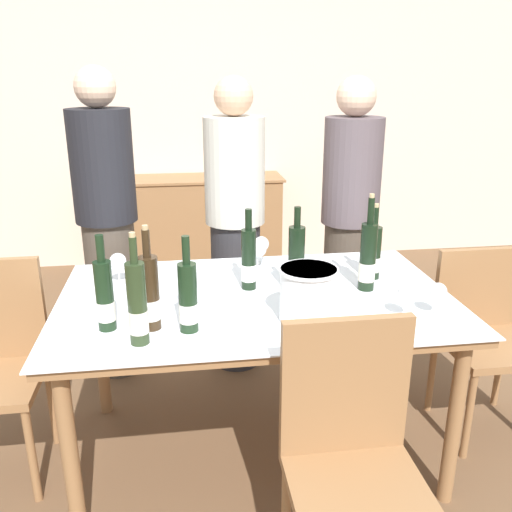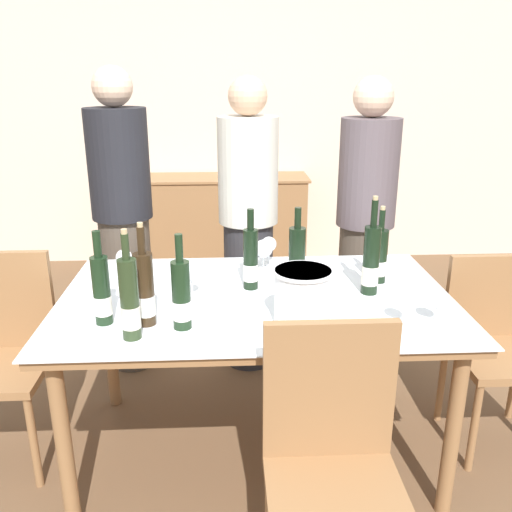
# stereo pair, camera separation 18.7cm
# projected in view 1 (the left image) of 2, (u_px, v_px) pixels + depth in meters

# --- Properties ---
(ground_plane) EXTENTS (12.00, 12.00, 0.00)m
(ground_plane) POSITION_uv_depth(u_px,v_px,m) (256.00, 449.00, 2.53)
(ground_plane) COLOR brown
(back_wall) EXTENTS (8.00, 0.10, 2.80)m
(back_wall) POSITION_uv_depth(u_px,v_px,m) (211.00, 105.00, 4.70)
(back_wall) COLOR beige
(back_wall) RESTS_ON ground_plane
(sideboard_cabinet) EXTENTS (1.61, 0.46, 0.82)m
(sideboard_cabinet) POSITION_uv_depth(u_px,v_px,m) (190.00, 224.00, 4.72)
(sideboard_cabinet) COLOR #996B42
(sideboard_cabinet) RESTS_ON ground_plane
(dining_table) EXTENTS (1.64, 1.02, 0.77)m
(dining_table) POSITION_uv_depth(u_px,v_px,m) (256.00, 312.00, 2.30)
(dining_table) COLOR #996B42
(dining_table) RESTS_ON ground_plane
(ice_bucket) EXTENTS (0.22, 0.22, 0.21)m
(ice_bucket) POSITION_uv_depth(u_px,v_px,m) (308.00, 294.00, 2.02)
(ice_bucket) COLOR white
(ice_bucket) RESTS_ON dining_table
(wine_bottle_0) EXTENTS (0.07, 0.07, 0.35)m
(wine_bottle_0) POSITION_uv_depth(u_px,v_px,m) (373.00, 254.00, 2.45)
(wine_bottle_0) COLOR black
(wine_bottle_0) RESTS_ON dining_table
(wine_bottle_1) EXTENTS (0.07, 0.07, 0.36)m
(wine_bottle_1) POSITION_uv_depth(u_px,v_px,m) (188.00, 299.00, 1.94)
(wine_bottle_1) COLOR black
(wine_bottle_1) RESTS_ON dining_table
(wine_bottle_2) EXTENTS (0.07, 0.07, 0.36)m
(wine_bottle_2) POSITION_uv_depth(u_px,v_px,m) (105.00, 296.00, 1.95)
(wine_bottle_2) COLOR black
(wine_bottle_2) RESTS_ON dining_table
(wine_bottle_3) EXTENTS (0.07, 0.07, 0.42)m
(wine_bottle_3) POSITION_uv_depth(u_px,v_px,m) (368.00, 258.00, 2.31)
(wine_bottle_3) COLOR black
(wine_bottle_3) RESTS_ON dining_table
(wine_bottle_4) EXTENTS (0.07, 0.07, 0.40)m
(wine_bottle_4) POSITION_uv_depth(u_px,v_px,m) (137.00, 306.00, 1.85)
(wine_bottle_4) COLOR #28381E
(wine_bottle_4) RESTS_ON dining_table
(wine_bottle_5) EXTENTS (0.07, 0.07, 0.38)m
(wine_bottle_5) POSITION_uv_depth(u_px,v_px,m) (296.00, 264.00, 2.25)
(wine_bottle_5) COLOR black
(wine_bottle_5) RESTS_ON dining_table
(wine_bottle_6) EXTENTS (0.07, 0.07, 0.36)m
(wine_bottle_6) POSITION_uv_depth(u_px,v_px,m) (249.00, 260.00, 2.33)
(wine_bottle_6) COLOR black
(wine_bottle_6) RESTS_ON dining_table
(wine_bottle_7) EXTENTS (0.07, 0.07, 0.39)m
(wine_bottle_7) POSITION_uv_depth(u_px,v_px,m) (150.00, 294.00, 1.96)
(wine_bottle_7) COLOR #332314
(wine_bottle_7) RESTS_ON dining_table
(wine_glass_0) EXTENTS (0.09, 0.09, 0.15)m
(wine_glass_0) POSITION_uv_depth(u_px,v_px,m) (257.00, 249.00, 2.55)
(wine_glass_0) COLOR white
(wine_glass_0) RESTS_ON dining_table
(wine_glass_1) EXTENTS (0.07, 0.07, 0.14)m
(wine_glass_1) POSITION_uv_depth(u_px,v_px,m) (191.00, 277.00, 2.22)
(wine_glass_1) COLOR white
(wine_glass_1) RESTS_ON dining_table
(wine_glass_2) EXTENTS (0.07, 0.07, 0.14)m
(wine_glass_2) POSITION_uv_depth(u_px,v_px,m) (118.00, 263.00, 2.38)
(wine_glass_2) COLOR white
(wine_glass_2) RESTS_ON dining_table
(wine_glass_3) EXTENTS (0.07, 0.07, 0.13)m
(wine_glass_3) POSITION_uv_depth(u_px,v_px,m) (406.00, 295.00, 2.06)
(wine_glass_3) COLOR white
(wine_glass_3) RESTS_ON dining_table
(wine_glass_4) EXTENTS (0.07, 0.07, 0.13)m
(wine_glass_4) POSITION_uv_depth(u_px,v_px,m) (438.00, 293.00, 2.08)
(wine_glass_4) COLOR white
(wine_glass_4) RESTS_ON dining_table
(wine_glass_5) EXTENTS (0.07, 0.07, 0.14)m
(wine_glass_5) POSITION_uv_depth(u_px,v_px,m) (261.00, 245.00, 2.64)
(wine_glass_5) COLOR white
(wine_glass_5) RESTS_ON dining_table
(chair_near_front) EXTENTS (0.42, 0.42, 0.96)m
(chair_near_front) POSITION_uv_depth(u_px,v_px,m) (352.00, 451.00, 1.69)
(chair_near_front) COLOR #996B42
(chair_near_front) RESTS_ON ground_plane
(chair_right_end) EXTENTS (0.42, 0.42, 0.87)m
(chair_right_end) POSITION_uv_depth(u_px,v_px,m) (484.00, 327.00, 2.59)
(chair_right_end) COLOR #996B42
(chair_right_end) RESTS_ON ground_plane
(person_host) EXTENTS (0.33, 0.33, 1.71)m
(person_host) POSITION_uv_depth(u_px,v_px,m) (108.00, 228.00, 2.96)
(person_host) COLOR #51473D
(person_host) RESTS_ON ground_plane
(person_guest_left) EXTENTS (0.33, 0.33, 1.66)m
(person_guest_left) POSITION_uv_depth(u_px,v_px,m) (235.00, 229.00, 3.04)
(person_guest_left) COLOR #2D2D33
(person_guest_left) RESTS_ON ground_plane
(person_guest_right) EXTENTS (0.33, 0.33, 1.66)m
(person_guest_right) POSITION_uv_depth(u_px,v_px,m) (349.00, 224.00, 3.15)
(person_guest_right) COLOR #51473D
(person_guest_right) RESTS_ON ground_plane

